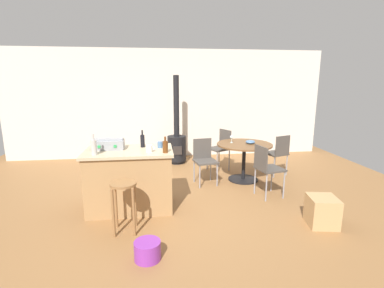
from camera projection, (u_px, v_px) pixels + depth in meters
The scene contains 20 objects.
ground_plane at pixel (178, 200), 4.61m from camera, with size 8.80×8.80×0.00m, color olive.
back_wall at pixel (168, 104), 7.15m from camera, with size 8.00×0.10×2.70m, color beige.
kitchen_island at pixel (130, 179), 4.25m from camera, with size 1.28×0.81×0.91m.
wooden_stool at pixel (124, 196), 3.55m from camera, with size 0.33×0.33×0.66m.
dining_table at pixel (244, 152), 5.45m from camera, with size 1.06×1.06×0.73m.
folding_chair_near at pixel (221, 146), 6.12m from camera, with size 0.54×0.54×0.88m.
folding_chair_far at pixel (204, 158), 5.31m from camera, with size 0.46×0.46×0.85m.
folding_chair_left at pixel (267, 167), 4.65m from camera, with size 0.48×0.48×0.88m.
folding_chair_right at pixel (278, 152), 5.76m from camera, with size 0.51×0.51×0.85m.
wood_stove at pixel (177, 142), 6.66m from camera, with size 0.44×0.45×2.05m.
toolbox at pixel (108, 144), 4.17m from camera, with size 0.45×0.25×0.16m.
bottle_0 at pixel (94, 147), 3.84m from camera, with size 0.08×0.08×0.29m.
bottle_1 at pixel (143, 141), 4.31m from camera, with size 0.06×0.06×0.26m.
bottle_2 at pixel (165, 147), 3.97m from camera, with size 0.08×0.08×0.23m.
cup_0 at pixel (160, 145), 4.28m from camera, with size 0.11×0.08×0.10m.
cup_1 at pixel (149, 148), 4.01m from camera, with size 0.12×0.09×0.11m.
wine_glass at pixel (232, 137), 5.50m from camera, with size 0.07×0.07×0.14m.
serving_bowl at pixel (250, 142), 5.42m from camera, with size 0.18×0.18×0.07m, color #4C7099.
cardboard_box at pixel (322, 211), 3.77m from camera, with size 0.36×0.38×0.39m, color tan.
plastic_bucket at pixel (147, 250), 3.05m from camera, with size 0.29×0.29×0.21m, color purple.
Camera 1 is at (-0.32, -4.30, 1.89)m, focal length 26.30 mm.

